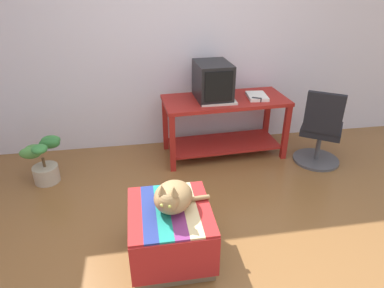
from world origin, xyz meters
The scene contains 12 objects.
ground_plane centered at (0.00, 0.00, 0.00)m, with size 14.00×14.00×0.00m, color brown.
back_wall centered at (0.00, 2.05, 1.30)m, with size 8.00×0.10×2.60m, color silver.
desk centered at (0.48, 1.60, 0.48)m, with size 1.43×0.68×0.70m.
tv_monitor centered at (0.33, 1.63, 0.90)m, with size 0.39×0.51×0.41m.
keyboard centered at (0.36, 1.46, 0.71)m, with size 0.40×0.15×0.02m, color beige.
book centered at (0.84, 1.57, 0.72)m, with size 0.21×0.29×0.04m, color white.
ottoman_with_blanket centered at (-0.33, 0.04, 0.23)m, with size 0.61×0.67×0.45m.
cat centered at (-0.31, 0.05, 0.55)m, with size 0.47×0.42×0.27m.
potted_plant centered at (-1.51, 1.30, 0.25)m, with size 0.40×0.42×0.50m.
office_chair centered at (1.48, 1.19, 0.39)m, with size 0.58×0.58×0.89m.
stapler centered at (0.80, 1.46, 0.72)m, with size 0.04×0.11×0.04m, color black.
pen centered at (0.80, 1.65, 0.71)m, with size 0.01×0.01×0.14m, color black.
Camera 1 is at (-0.50, -1.93, 2.01)m, focal length 31.68 mm.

